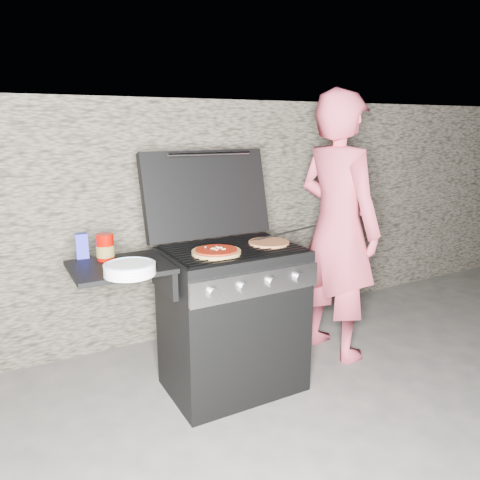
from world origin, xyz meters
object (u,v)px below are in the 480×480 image
person (337,228)px  gas_grill (195,327)px  pizza_topped (216,251)px  sauce_jar (105,247)px

person → gas_grill: bearing=86.1°
gas_grill → pizza_topped: (0.10, -0.08, 0.47)m
pizza_topped → person: 1.03m
gas_grill → sauce_jar: sauce_jar is taller
pizza_topped → person: bearing=9.4°
sauce_jar → person: (1.58, -0.04, -0.05)m
pizza_topped → sauce_jar: (-0.57, 0.21, 0.05)m
pizza_topped → gas_grill: bearing=141.0°
gas_grill → sauce_jar: bearing=165.2°
gas_grill → person: person is taller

